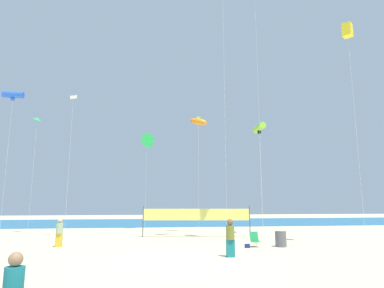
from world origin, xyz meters
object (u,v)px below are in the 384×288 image
(beachgoer_olive_shirt, at_px, (230,237))
(kite_lime_tube, at_px, (259,128))
(volleyball_net, at_px, (196,216))
(kite_green_delta, at_px, (147,140))
(kite_white_diamond, at_px, (73,99))
(kite_green_diamond, at_px, (37,120))
(trash_barrel, at_px, (281,239))
(beachgoer_sage_shirt, at_px, (59,231))
(kite_yellow_box, at_px, (347,31))
(folding_beach_chair, at_px, (255,239))
(kite_orange_inflatable, at_px, (198,122))
(beach_handbag, at_px, (247,246))
(kite_blue_tube, at_px, (13,95))

(beachgoer_olive_shirt, relative_size, kite_lime_tube, 0.19)
(beachgoer_olive_shirt, relative_size, volleyball_net, 0.22)
(kite_green_delta, bearing_deg, kite_white_diamond, -128.89)
(kite_green_delta, distance_m, kite_green_diamond, 10.37)
(trash_barrel, height_order, kite_green_delta, kite_green_delta)
(volleyball_net, relative_size, kite_lime_tube, 0.89)
(beachgoer_sage_shirt, distance_m, kite_green_delta, 15.38)
(beachgoer_sage_shirt, height_order, kite_yellow_box, kite_yellow_box)
(trash_barrel, distance_m, volleyball_net, 7.88)
(kite_yellow_box, distance_m, kite_lime_tube, 10.55)
(kite_yellow_box, bearing_deg, kite_lime_tube, 111.19)
(beachgoer_olive_shirt, height_order, volleyball_net, volleyball_net)
(beachgoer_olive_shirt, relative_size, folding_beach_chair, 2.08)
(kite_yellow_box, bearing_deg, kite_orange_inflatable, 129.46)
(volleyball_net, relative_size, beach_handbag, 28.56)
(kite_blue_tube, bearing_deg, kite_white_diamond, -25.69)
(volleyball_net, xyz_separation_m, kite_blue_tube, (-15.60, 2.63, 10.17))
(beachgoer_sage_shirt, height_order, volleyball_net, volleyball_net)
(folding_beach_chair, height_order, kite_green_diamond, kite_green_diamond)
(kite_orange_inflatable, height_order, kite_blue_tube, kite_blue_tube)
(kite_orange_inflatable, distance_m, kite_lime_tube, 5.57)
(kite_blue_tube, distance_m, kite_lime_tube, 21.67)
(folding_beach_chair, height_order, kite_yellow_box, kite_yellow_box)
(kite_orange_inflatable, distance_m, kite_white_diamond, 11.10)
(folding_beach_chair, height_order, volleyball_net, volleyball_net)
(kite_green_delta, distance_m, kite_lime_tube, 11.62)
(beach_handbag, bearing_deg, kite_blue_tube, 151.98)
(volleyball_net, height_order, kite_green_delta, kite_green_delta)
(beach_handbag, bearing_deg, volleyball_net, 106.87)
(kite_orange_inflatable, height_order, kite_white_diamond, kite_white_diamond)
(kite_green_delta, bearing_deg, kite_yellow_box, -47.79)
(beach_handbag, xyz_separation_m, kite_green_delta, (-6.14, 14.01, 8.85))
(beachgoer_sage_shirt, bearing_deg, folding_beach_chair, 177.30)
(beachgoer_olive_shirt, bearing_deg, kite_lime_tube, 172.38)
(kite_green_delta, bearing_deg, kite_orange_inflatable, -41.91)
(beach_handbag, distance_m, kite_green_delta, 17.67)
(beachgoer_sage_shirt, xyz_separation_m, beach_handbag, (11.26, -1.94, -0.81))
(beachgoer_sage_shirt, height_order, trash_barrel, beachgoer_sage_shirt)
(kite_orange_inflatable, relative_size, kite_green_diamond, 1.02)
(beachgoer_olive_shirt, distance_m, kite_white_diamond, 17.27)
(kite_white_diamond, relative_size, kite_lime_tube, 1.17)
(beachgoer_sage_shirt, xyz_separation_m, kite_white_diamond, (-0.78, 4.75, 9.89))
(kite_blue_tube, distance_m, kite_green_diamond, 2.83)
(folding_beach_chair, bearing_deg, kite_green_diamond, 156.05)
(kite_yellow_box, bearing_deg, volleyball_net, 141.14)
(beach_handbag, height_order, kite_white_diamond, kite_white_diamond)
(beachgoer_sage_shirt, relative_size, folding_beach_chair, 1.97)
(beachgoer_sage_shirt, xyz_separation_m, kite_blue_tube, (-6.39, 7.45, 10.88))
(kite_orange_inflatable, distance_m, kite_blue_tube, 16.34)
(volleyball_net, bearing_deg, kite_white_diamond, -179.60)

